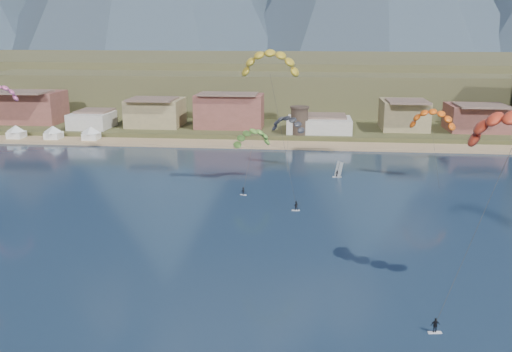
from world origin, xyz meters
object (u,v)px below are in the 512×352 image
Objects in this scene: kitesurfer_yellow at (270,59)px; windsurfer at (338,172)px; kitesurfer_green at (252,135)px; watchtower at (299,120)px.

kitesurfer_yellow is 8.36× the size of windsurfer.
kitesurfer_yellow is at bearing -63.84° from kitesurfer_green.
kitesurfer_green is 22.01m from windsurfer.
kitesurfer_yellow is 2.00× the size of kitesurfer_green.
kitesurfer_yellow is 33.33m from windsurfer.
kitesurfer_green reaches higher than windsurfer.
kitesurfer_yellow is at bearing -94.56° from watchtower.
kitesurfer_green is at bearing -163.63° from windsurfer.
watchtower is 0.57× the size of kitesurfer_green.
windsurfer is at bearing 45.69° from kitesurfer_yellow.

